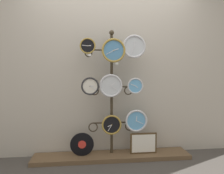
{
  "coord_description": "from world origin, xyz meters",
  "views": [
    {
      "loc": [
        -0.35,
        -2.64,
        1.22
      ],
      "look_at": [
        0.0,
        0.36,
        1.01
      ],
      "focal_mm": 35.0,
      "sensor_mm": 36.0,
      "label": 1
    }
  ],
  "objects": [
    {
      "name": "vinyl_record",
      "position": [
        -0.42,
        0.33,
        0.22
      ],
      "size": [
        0.33,
        0.01,
        0.33
      ],
      "color": "black",
      "rests_on": "low_shelf"
    },
    {
      "name": "clock_middle_center",
      "position": [
        -0.02,
        0.32,
        1.03
      ],
      "size": [
        0.32,
        0.04,
        0.32
      ],
      "color": "silver"
    },
    {
      "name": "clock_top_right",
      "position": [
        0.3,
        0.3,
        1.57
      ],
      "size": [
        0.32,
        0.04,
        0.32
      ],
      "color": "silver"
    },
    {
      "name": "price_tag_upper",
      "position": [
        -0.3,
        0.31,
        1.45
      ],
      "size": [
        0.04,
        0.0,
        0.03
      ],
      "color": "white"
    },
    {
      "name": "clock_top_left",
      "position": [
        -0.33,
        0.31,
        1.57
      ],
      "size": [
        0.21,
        0.04,
        0.21
      ],
      "color": "black"
    },
    {
      "name": "price_tag_mid",
      "position": [
        0.06,
        0.29,
        1.34
      ],
      "size": [
        0.04,
        0.0,
        0.03
      ],
      "color": "white"
    },
    {
      "name": "low_shelf",
      "position": [
        0.0,
        0.35,
        0.03
      ],
      "size": [
        2.2,
        0.36,
        0.06
      ],
      "color": "brown",
      "rests_on": "ground_plane"
    },
    {
      "name": "clock_top_center",
      "position": [
        0.01,
        0.29,
        1.51
      ],
      "size": [
        0.32,
        0.04,
        0.32
      ],
      "color": "#4C84B2"
    },
    {
      "name": "ground_plane",
      "position": [
        0.0,
        0.0,
        0.0
      ],
      "size": [
        12.0,
        12.0,
        0.0
      ],
      "primitive_type": "plane",
      "color": "#47423D"
    },
    {
      "name": "clock_bottom_right",
      "position": [
        0.34,
        0.32,
        0.54
      ],
      "size": [
        0.31,
        0.04,
        0.31
      ],
      "color": "#60A8DB"
    },
    {
      "name": "clock_middle_left",
      "position": [
        -0.3,
        0.3,
        1.03
      ],
      "size": [
        0.24,
        0.04,
        0.24
      ],
      "color": "silver"
    },
    {
      "name": "clock_middle_right",
      "position": [
        0.32,
        0.31,
        1.03
      ],
      "size": [
        0.22,
        0.04,
        0.22
      ],
      "color": "#60A8DB"
    },
    {
      "name": "shop_wall",
      "position": [
        0.0,
        0.57,
        1.4
      ],
      "size": [
        4.4,
        0.04,
        2.8
      ],
      "color": "#BCB2A3",
      "rests_on": "ground_plane"
    },
    {
      "name": "picture_frame",
      "position": [
        0.45,
        0.33,
        0.21
      ],
      "size": [
        0.38,
        0.02,
        0.3
      ],
      "color": "#4C381E",
      "rests_on": "low_shelf"
    },
    {
      "name": "clock_bottom_center",
      "position": [
        -0.01,
        0.32,
        0.49
      ],
      "size": [
        0.28,
        0.04,
        0.28
      ],
      "color": "black"
    },
    {
      "name": "display_stand",
      "position": [
        0.0,
        0.41,
        0.58
      ],
      "size": [
        0.75,
        0.41,
        1.8
      ],
      "color": "#382D1E",
      "rests_on": "ground_plane"
    }
  ]
}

